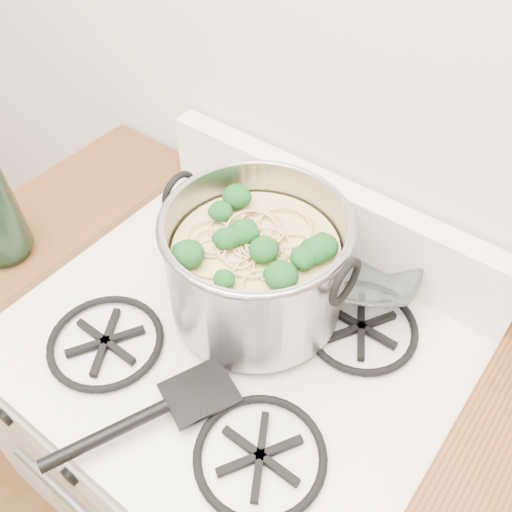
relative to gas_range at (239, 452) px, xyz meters
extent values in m
plane|color=silver|center=(0.00, 0.34, 0.91)|extent=(3.60, 0.00, 3.60)
cube|color=white|center=(0.00, 0.00, -0.03)|extent=(0.76, 0.65, 0.81)
cube|color=white|center=(0.00, 0.00, 0.44)|extent=(0.76, 0.65, 0.04)
cube|color=black|center=(0.00, 0.00, 0.48)|extent=(0.60, 0.56, 0.02)
cylinder|color=black|center=(-0.28, -0.32, 0.34)|extent=(0.04, 0.03, 0.04)
cylinder|color=black|center=(-0.10, -0.32, 0.34)|extent=(0.04, 0.03, 0.04)
cube|color=silver|center=(-0.51, 0.00, 0.00)|extent=(0.25, 0.65, 0.88)
cube|color=#532A14|center=(-0.51, 0.00, 0.46)|extent=(0.25, 0.65, 0.04)
cylinder|color=gray|center=(-0.01, 0.08, 0.59)|extent=(0.30, 0.30, 0.20)
torus|color=gray|center=(-0.01, 0.08, 0.69)|extent=(0.32, 0.32, 0.01)
torus|color=black|center=(-0.18, 0.08, 0.66)|extent=(0.01, 0.08, 0.08)
torus|color=black|center=(0.16, 0.08, 0.66)|extent=(0.01, 0.08, 0.08)
cylinder|color=tan|center=(-0.01, 0.08, 0.56)|extent=(0.28, 0.28, 0.14)
sphere|color=#124719|center=(-0.01, 0.08, 0.65)|extent=(0.04, 0.04, 0.04)
sphere|color=#124719|center=(-0.01, 0.08, 0.65)|extent=(0.04, 0.04, 0.04)
sphere|color=#124719|center=(-0.01, 0.08, 0.65)|extent=(0.04, 0.04, 0.04)
sphere|color=#124719|center=(-0.01, 0.08, 0.65)|extent=(0.04, 0.04, 0.04)
sphere|color=#124719|center=(-0.01, 0.08, 0.65)|extent=(0.04, 0.04, 0.04)
sphere|color=#124719|center=(-0.01, 0.08, 0.65)|extent=(0.04, 0.04, 0.04)
sphere|color=#124719|center=(-0.01, 0.08, 0.65)|extent=(0.04, 0.04, 0.04)
sphere|color=#124719|center=(-0.01, 0.08, 0.65)|extent=(0.04, 0.04, 0.04)
sphere|color=#124719|center=(-0.01, 0.08, 0.65)|extent=(0.04, 0.04, 0.04)
sphere|color=#124719|center=(-0.01, 0.08, 0.65)|extent=(0.04, 0.04, 0.04)
sphere|color=#124719|center=(-0.01, 0.08, 0.65)|extent=(0.04, 0.04, 0.04)
sphere|color=#124719|center=(-0.01, 0.08, 0.65)|extent=(0.04, 0.04, 0.04)
sphere|color=#124719|center=(-0.01, 0.08, 0.65)|extent=(0.04, 0.04, 0.04)
imported|color=white|center=(0.09, 0.25, 0.50)|extent=(0.13, 0.13, 0.02)
camera|label=1|loc=(0.39, -0.44, 1.31)|focal=40.00mm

